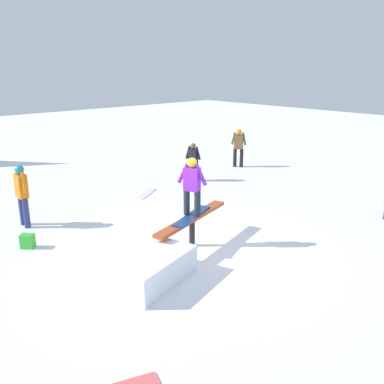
{
  "coord_description": "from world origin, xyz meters",
  "views": [
    {
      "loc": [
        -6.35,
        -6.95,
        4.18
      ],
      "look_at": [
        0.0,
        0.0,
        1.34
      ],
      "focal_mm": 40.0,
      "sensor_mm": 36.0,
      "label": 1
    }
  ],
  "objects_px": {
    "bystander_black": "(193,160)",
    "loose_snowboard_white": "(146,194)",
    "rail_feature": "(192,221)",
    "main_rider_on_rail": "(192,188)",
    "bystander_orange": "(22,192)",
    "bystander_brown": "(239,146)",
    "backpack_on_snow": "(28,241)"
  },
  "relations": [
    {
      "from": "bystander_orange",
      "to": "loose_snowboard_white",
      "type": "xyz_separation_m",
      "value": [
        4.13,
        0.18,
        -0.93
      ]
    },
    {
      "from": "rail_feature",
      "to": "backpack_on_snow",
      "type": "height_order",
      "value": "rail_feature"
    },
    {
      "from": "main_rider_on_rail",
      "to": "bystander_orange",
      "type": "relative_size",
      "value": 0.92
    },
    {
      "from": "bystander_brown",
      "to": "backpack_on_snow",
      "type": "bearing_deg",
      "value": -111.28
    },
    {
      "from": "rail_feature",
      "to": "loose_snowboard_white",
      "type": "distance_m",
      "value": 4.53
    },
    {
      "from": "bystander_orange",
      "to": "bystander_black",
      "type": "bearing_deg",
      "value": 94.82
    },
    {
      "from": "bystander_black",
      "to": "loose_snowboard_white",
      "type": "distance_m",
      "value": 2.44
    },
    {
      "from": "bystander_black",
      "to": "loose_snowboard_white",
      "type": "bearing_deg",
      "value": 73.1
    },
    {
      "from": "bystander_brown",
      "to": "loose_snowboard_white",
      "type": "xyz_separation_m",
      "value": [
        -5.21,
        -0.56,
        -0.88
      ]
    },
    {
      "from": "bystander_orange",
      "to": "backpack_on_snow",
      "type": "height_order",
      "value": "bystander_orange"
    },
    {
      "from": "loose_snowboard_white",
      "to": "bystander_black",
      "type": "bearing_deg",
      "value": -27.05
    },
    {
      "from": "bystander_orange",
      "to": "loose_snowboard_white",
      "type": "bearing_deg",
      "value": 94.02
    },
    {
      "from": "bystander_orange",
      "to": "backpack_on_snow",
      "type": "relative_size",
      "value": 4.91
    },
    {
      "from": "rail_feature",
      "to": "main_rider_on_rail",
      "type": "height_order",
      "value": "main_rider_on_rail"
    },
    {
      "from": "main_rider_on_rail",
      "to": "bystander_orange",
      "type": "bearing_deg",
      "value": 98.56
    },
    {
      "from": "main_rider_on_rail",
      "to": "loose_snowboard_white",
      "type": "height_order",
      "value": "main_rider_on_rail"
    },
    {
      "from": "rail_feature",
      "to": "bystander_brown",
      "type": "distance_m",
      "value": 8.38
    },
    {
      "from": "bystander_black",
      "to": "backpack_on_snow",
      "type": "distance_m",
      "value": 7.22
    },
    {
      "from": "rail_feature",
      "to": "loose_snowboard_white",
      "type": "relative_size",
      "value": 2.13
    },
    {
      "from": "backpack_on_snow",
      "to": "loose_snowboard_white",
      "type": "bearing_deg",
      "value": 66.23
    },
    {
      "from": "main_rider_on_rail",
      "to": "bystander_black",
      "type": "xyz_separation_m",
      "value": [
        4.02,
        4.33,
        -0.64
      ]
    },
    {
      "from": "rail_feature",
      "to": "bystander_orange",
      "type": "height_order",
      "value": "bystander_orange"
    },
    {
      "from": "bystander_black",
      "to": "rail_feature",
      "type": "bearing_deg",
      "value": 115.59
    },
    {
      "from": "bystander_brown",
      "to": "bystander_orange",
      "type": "bearing_deg",
      "value": -119.21
    },
    {
      "from": "main_rider_on_rail",
      "to": "bystander_orange",
      "type": "xyz_separation_m",
      "value": [
        -2.42,
        3.97,
        -0.5
      ]
    },
    {
      "from": "main_rider_on_rail",
      "to": "bystander_black",
      "type": "height_order",
      "value": "main_rider_on_rail"
    },
    {
      "from": "rail_feature",
      "to": "bystander_brown",
      "type": "xyz_separation_m",
      "value": [
        6.93,
        4.7,
        0.25
      ]
    },
    {
      "from": "bystander_orange",
      "to": "bystander_black",
      "type": "xyz_separation_m",
      "value": [
        6.43,
        0.37,
        -0.15
      ]
    },
    {
      "from": "loose_snowboard_white",
      "to": "rail_feature",
      "type": "bearing_deg",
      "value": -144.19
    },
    {
      "from": "loose_snowboard_white",
      "to": "bystander_brown",
      "type": "bearing_deg",
      "value": -25.62
    },
    {
      "from": "rail_feature",
      "to": "bystander_brown",
      "type": "height_order",
      "value": "bystander_brown"
    },
    {
      "from": "bystander_orange",
      "to": "rail_feature",
      "type": "bearing_deg",
      "value": 32.89
    }
  ]
}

